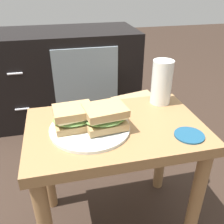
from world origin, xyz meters
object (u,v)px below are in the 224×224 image
at_px(sandwich_back, 105,117).
at_px(beer_glass, 162,83).
at_px(plate, 90,128).
at_px(paper_bag, 134,126).
at_px(tv_cabinet, 64,75).
at_px(coaster, 189,135).
at_px(sandwich_front, 74,117).

bearing_deg(sandwich_back, beer_glass, 30.14).
distance_m(plate, paper_bag, 0.62).
xyz_separation_m(tv_cabinet, paper_bag, (0.34, -0.51, -0.13)).
distance_m(plate, coaster, 0.30).
relative_size(beer_glass, coaster, 1.81).
bearing_deg(tv_cabinet, plate, -87.50).
bearing_deg(beer_glass, sandwich_front, -160.69).
xyz_separation_m(sandwich_front, paper_bag, (0.34, 0.43, -0.34)).
bearing_deg(coaster, beer_glass, 89.82).
xyz_separation_m(plate, sandwich_back, (0.05, -0.01, 0.04)).
distance_m(tv_cabinet, sandwich_back, 0.99).
bearing_deg(paper_bag, sandwich_back, -118.66).
xyz_separation_m(sandwich_front, sandwich_back, (0.09, -0.02, 0.00)).
xyz_separation_m(sandwich_back, coaster, (0.24, -0.09, -0.04)).
height_order(tv_cabinet, plate, tv_cabinet).
bearing_deg(sandwich_front, sandwich_back, -13.61).
relative_size(tv_cabinet, sandwich_front, 7.23).
distance_m(sandwich_back, paper_bag, 0.63).
distance_m(tv_cabinet, paper_bag, 0.62).
height_order(sandwich_back, beer_glass, beer_glass).
xyz_separation_m(sandwich_back, beer_glass, (0.24, 0.14, 0.03)).
distance_m(sandwich_front, coaster, 0.35).
height_order(sandwich_front, paper_bag, sandwich_front).
bearing_deg(tv_cabinet, sandwich_front, -90.27).
xyz_separation_m(beer_glass, paper_bag, (0.01, 0.32, -0.38)).
distance_m(plate, sandwich_front, 0.06).
xyz_separation_m(plate, paper_bag, (0.30, 0.44, -0.31)).
distance_m(coaster, paper_bag, 0.62).
height_order(tv_cabinet, coaster, tv_cabinet).
relative_size(plate, sandwich_front, 1.86).
height_order(sandwich_front, coaster, sandwich_front).
bearing_deg(paper_bag, coaster, -91.37).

